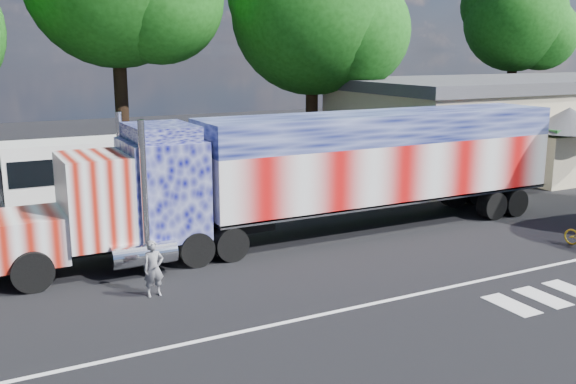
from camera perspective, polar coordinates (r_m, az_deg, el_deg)
name	(u,v)px	position (r m, az deg, el deg)	size (l,w,h in m)	color
ground	(331,269)	(20.52, 3.88, -6.81)	(100.00, 100.00, 0.00)	black
lane_markings	(454,299)	(18.65, 14.56, -9.20)	(30.00, 2.67, 0.01)	silver
semi_truck	(321,170)	(23.51, 2.92, 1.93)	(22.48, 3.55, 4.79)	black
coach_bus	(141,173)	(28.10, -12.90, 1.70)	(11.02, 2.57, 3.21)	white
hall_building	(525,122)	(40.85, 20.28, 5.89)	(22.40, 12.80, 5.20)	beige
woman	(154,268)	(18.43, -11.86, -6.67)	(0.59, 0.38, 1.61)	slate
tree_ne_a	(315,14)	(37.01, 2.45, 15.56)	(9.56, 9.10, 13.36)	black
tree_far_ne	(517,21)	(51.12, 19.73, 14.13)	(7.81, 7.44, 12.65)	black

